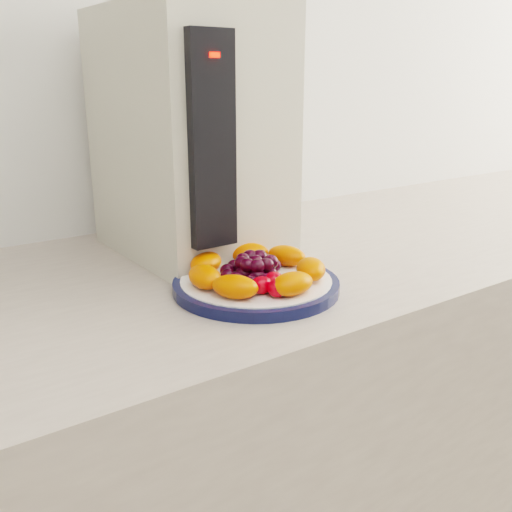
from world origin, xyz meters
TOP-DOWN VIEW (x-y plane):
  - wall_back at (0.00, 1.51)m, footprint 3.50×0.02m
  - plate_rim at (0.11, 1.08)m, footprint 0.23×0.23m
  - plate_face at (0.11, 1.08)m, footprint 0.21×0.21m
  - appliance_body at (0.13, 1.30)m, footprint 0.23×0.32m
  - appliance_panel at (0.08, 1.14)m, footprint 0.07×0.02m
  - appliance_led at (0.08, 1.13)m, footprint 0.01×0.01m
  - fruit_plate at (0.11, 1.07)m, footprint 0.20×0.20m

SIDE VIEW (x-z plane):
  - plate_rim at x=0.11m, z-range 0.90..0.91m
  - plate_face at x=0.11m, z-range 0.90..0.92m
  - fruit_plate at x=0.11m, z-range 0.91..0.95m
  - appliance_body at x=0.13m, z-range 0.90..1.29m
  - appliance_panel at x=0.08m, z-range 0.96..1.24m
  - appliance_led at x=0.08m, z-range 1.21..1.21m
  - wall_back at x=0.00m, z-range 0.00..2.60m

